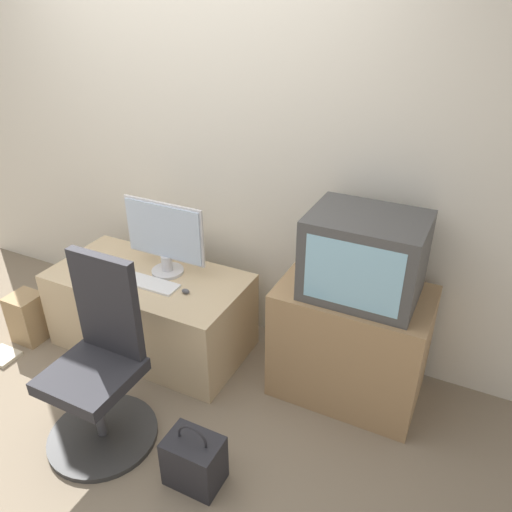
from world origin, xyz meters
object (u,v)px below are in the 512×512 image
(main_monitor, at_px, (165,237))
(crt_tv, at_px, (364,256))
(keyboard, at_px, (151,284))
(cardboard_box_lower, at_px, (28,317))
(book, at_px, (2,356))
(mouse, at_px, (186,291))
(office_chair, at_px, (100,374))
(handbag, at_px, (194,460))

(main_monitor, distance_m, crt_tv, 1.22)
(keyboard, bearing_deg, cardboard_box_lower, -164.03)
(main_monitor, relative_size, book, 2.81)
(mouse, relative_size, book, 0.26)
(office_chair, height_order, cardboard_box_lower, office_chair)
(cardboard_box_lower, bearing_deg, keyboard, 15.97)
(keyboard, distance_m, cardboard_box_lower, 0.98)
(handbag, bearing_deg, cardboard_box_lower, 164.35)
(crt_tv, bearing_deg, keyboard, -169.52)
(main_monitor, relative_size, cardboard_box_lower, 1.62)
(keyboard, height_order, mouse, mouse)
(cardboard_box_lower, bearing_deg, crt_tv, 12.80)
(handbag, xyz_separation_m, book, (-1.62, 0.21, -0.12))
(mouse, height_order, office_chair, office_chair)
(handbag, bearing_deg, mouse, 124.28)
(office_chair, bearing_deg, cardboard_box_lower, 159.01)
(keyboard, bearing_deg, office_chair, -77.39)
(mouse, distance_m, book, 1.35)
(keyboard, height_order, cardboard_box_lower, keyboard)
(book, bearing_deg, crt_tv, 18.61)
(main_monitor, xyz_separation_m, keyboard, (-0.01, -0.17, -0.24))
(crt_tv, xyz_separation_m, office_chair, (-1.07, -0.86, -0.52))
(cardboard_box_lower, bearing_deg, handbag, -15.65)
(crt_tv, bearing_deg, cardboard_box_lower, -167.20)
(office_chair, relative_size, book, 5.23)
(main_monitor, relative_size, keyboard, 1.56)
(keyboard, xyz_separation_m, book, (-0.89, -0.48, -0.53))
(cardboard_box_lower, height_order, book, cardboard_box_lower)
(office_chair, bearing_deg, mouse, 81.30)
(office_chair, height_order, book, office_chair)
(keyboard, distance_m, office_chair, 0.67)
(cardboard_box_lower, bearing_deg, main_monitor, 25.47)
(keyboard, bearing_deg, handbag, -43.82)
(main_monitor, distance_m, mouse, 0.37)
(crt_tv, bearing_deg, handbag, -118.00)
(main_monitor, bearing_deg, crt_tv, 2.65)
(cardboard_box_lower, distance_m, book, 0.28)
(keyboard, relative_size, office_chair, 0.34)
(handbag, height_order, book, handbag)
(main_monitor, relative_size, office_chair, 0.54)
(office_chair, bearing_deg, main_monitor, 99.58)
(keyboard, height_order, crt_tv, crt_tv)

